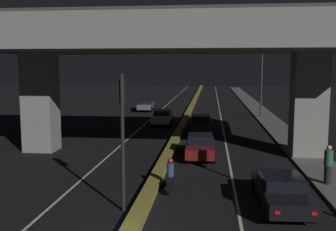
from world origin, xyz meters
The scene contains 14 objects.
lane_line_left_inner centered at (-3.70, 35.00, 0.00)m, with size 0.12×126.00×0.00m, color beige.
lane_line_right_inner centered at (3.70, 35.00, 0.00)m, with size 0.12×126.00×0.00m, color beige.
median_divider centered at (0.00, 35.00, 0.16)m, with size 0.61×126.00×0.32m, color olive.
sidewalk_right centered at (8.54, 28.00, 0.06)m, with size 2.30×126.00×0.13m, color #5B5956.
elevated_overpass centered at (0.00, 13.58, 7.03)m, with size 23.78×10.17×9.20m.
traffic_light_left_of_median centered at (-0.70, 3.50, 3.58)m, with size 0.30×0.49×5.26m.
street_lamp centered at (7.64, 31.99, 4.66)m, with size 2.11×0.32×7.90m.
car_black_lead centered at (5.40, 4.53, 0.69)m, with size 2.03×4.72×1.31m.
car_dark_red_second centered at (1.99, 12.75, 0.71)m, with size 1.86×4.46×1.42m.
car_black_third centered at (1.77, 21.69, 0.78)m, with size 1.98×4.05×1.50m.
car_white_lead_oncoming centered at (-2.00, 25.99, 0.74)m, with size 1.98×4.66×1.37m.
car_grey_second_oncoming centered at (-5.45, 37.24, 0.76)m, with size 1.98×4.66×1.45m.
motorcycle_black_filtering_near centered at (0.82, 6.12, 0.63)m, with size 0.32×1.88×1.48m.
pedestrian_on_sidewalk centered at (8.01, 7.48, 1.04)m, with size 0.39×0.39×1.83m.
Camera 1 is at (2.58, -10.87, 5.55)m, focal length 42.00 mm.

